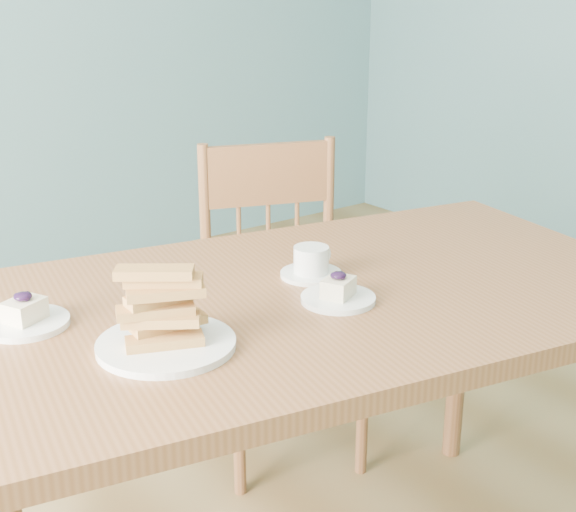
{
  "coord_description": "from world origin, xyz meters",
  "views": [
    {
      "loc": [
        -0.96,
        -1.21,
        1.4
      ],
      "look_at": [
        -0.02,
        0.03,
        0.86
      ],
      "focal_mm": 50.0,
      "sensor_mm": 36.0,
      "label": 1
    }
  ],
  "objects_px": {
    "coffee_cup": "(312,264)",
    "biscotti_plate": "(165,321)",
    "dining_chair": "(281,302)",
    "cheesecake_plate_far": "(25,318)",
    "dining_table": "(315,325)",
    "cheesecake_plate_near": "(338,294)"
  },
  "relations": [
    {
      "from": "coffee_cup",
      "to": "biscotti_plate",
      "type": "height_order",
      "value": "biscotti_plate"
    },
    {
      "from": "coffee_cup",
      "to": "biscotti_plate",
      "type": "xyz_separation_m",
      "value": [
        -0.42,
        -0.12,
        0.02
      ]
    },
    {
      "from": "dining_chair",
      "to": "cheesecake_plate_far",
      "type": "height_order",
      "value": "dining_chair"
    },
    {
      "from": "cheesecake_plate_far",
      "to": "coffee_cup",
      "type": "relative_size",
      "value": 1.2
    },
    {
      "from": "dining_table",
      "to": "biscotti_plate",
      "type": "distance_m",
      "value": 0.4
    },
    {
      "from": "cheesecake_plate_near",
      "to": "coffee_cup",
      "type": "relative_size",
      "value": 1.12
    },
    {
      "from": "dining_chair",
      "to": "cheesecake_plate_far",
      "type": "relative_size",
      "value": 5.93
    },
    {
      "from": "dining_table",
      "to": "coffee_cup",
      "type": "distance_m",
      "value": 0.14
    },
    {
      "from": "cheesecake_plate_near",
      "to": "coffee_cup",
      "type": "xyz_separation_m",
      "value": [
        0.05,
        0.14,
        0.01
      ]
    },
    {
      "from": "dining_chair",
      "to": "cheesecake_plate_near",
      "type": "distance_m",
      "value": 0.81
    },
    {
      "from": "dining_chair",
      "to": "cheesecake_plate_far",
      "type": "bearing_deg",
      "value": -134.94
    },
    {
      "from": "cheesecake_plate_far",
      "to": "coffee_cup",
      "type": "distance_m",
      "value": 0.6
    },
    {
      "from": "dining_chair",
      "to": "biscotti_plate",
      "type": "relative_size",
      "value": 3.87
    },
    {
      "from": "cheesecake_plate_far",
      "to": "biscotti_plate",
      "type": "distance_m",
      "value": 0.29
    },
    {
      "from": "cheesecake_plate_far",
      "to": "coffee_cup",
      "type": "xyz_separation_m",
      "value": [
        0.58,
        -0.12,
        0.01
      ]
    },
    {
      "from": "dining_chair",
      "to": "dining_table",
      "type": "bearing_deg",
      "value": -99.76
    },
    {
      "from": "biscotti_plate",
      "to": "dining_table",
      "type": "bearing_deg",
      "value": 7.78
    },
    {
      "from": "dining_chair",
      "to": "coffee_cup",
      "type": "relative_size",
      "value": 7.09
    },
    {
      "from": "dining_table",
      "to": "dining_chair",
      "type": "bearing_deg",
      "value": 70.79
    },
    {
      "from": "cheesecake_plate_near",
      "to": "coffee_cup",
      "type": "height_order",
      "value": "coffee_cup"
    },
    {
      "from": "dining_chair",
      "to": "cheesecake_plate_near",
      "type": "bearing_deg",
      "value": -96.97
    },
    {
      "from": "biscotti_plate",
      "to": "coffee_cup",
      "type": "bearing_deg",
      "value": 15.93
    }
  ]
}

